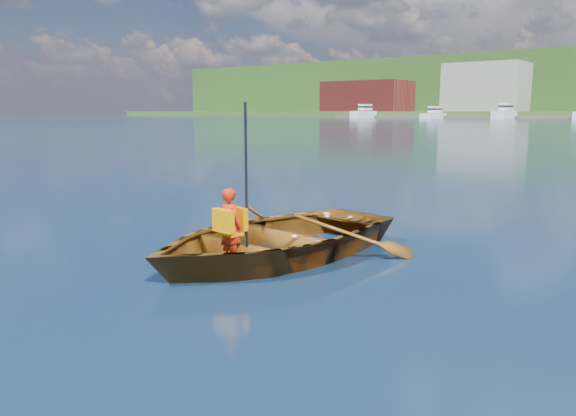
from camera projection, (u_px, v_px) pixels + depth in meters
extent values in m
plane|color=#0F2347|center=(332.00, 253.00, 8.40)|extent=(600.00, 600.00, 0.00)
imported|color=brown|center=(273.00, 238.00, 8.13)|extent=(3.62, 4.63, 0.87)
imported|color=red|center=(231.00, 226.00, 7.35)|extent=(0.40, 0.30, 1.02)
cube|color=#FF9A00|center=(223.00, 221.00, 7.25)|extent=(0.35, 0.15, 0.30)
cube|color=#FF9A00|center=(238.00, 218.00, 7.41)|extent=(0.35, 0.13, 0.30)
cube|color=#FF9A00|center=(231.00, 233.00, 7.36)|extent=(0.33, 0.26, 0.05)
cylinder|color=black|center=(246.00, 185.00, 7.25)|extent=(0.04, 0.04, 2.11)
cube|color=maroon|center=(367.00, 96.00, 190.60)|extent=(28.00, 16.00, 10.00)
cube|color=gray|center=(486.00, 87.00, 166.75)|extent=(22.00, 16.00, 14.00)
cube|color=white|center=(363.00, 115.00, 167.74)|extent=(3.07, 10.96, 2.31)
cube|color=white|center=(365.00, 107.00, 168.22)|extent=(2.15, 4.93, 1.80)
cube|color=black|center=(365.00, 107.00, 168.20)|extent=(2.21, 5.15, 0.50)
cube|color=white|center=(433.00, 116.00, 154.93)|extent=(3.15, 11.26, 1.60)
cube|color=white|center=(435.00, 110.00, 155.51)|extent=(2.21, 5.07, 1.80)
cube|color=black|center=(435.00, 109.00, 155.49)|extent=(2.27, 5.29, 0.50)
cube|color=white|center=(504.00, 116.00, 143.64)|extent=(3.29, 11.76, 2.28)
cube|color=white|center=(506.00, 107.00, 144.18)|extent=(2.31, 5.29, 1.80)
cube|color=black|center=(506.00, 106.00, 144.16)|extent=(2.37, 5.53, 0.50)
cylinder|color=#382314|center=(328.00, 102.00, 241.26)|extent=(0.80, 0.80, 3.99)
sphere|color=#23581E|center=(329.00, 89.00, 240.36)|extent=(7.44, 7.44, 7.44)
cylinder|color=#382314|center=(434.00, 76.00, 284.30)|extent=(0.80, 0.80, 2.81)
sphere|color=#23581E|center=(434.00, 68.00, 283.66)|extent=(5.25, 5.25, 5.25)
cylinder|color=#382314|center=(545.00, 73.00, 251.91)|extent=(0.80, 0.80, 2.49)
sphere|color=#23581E|center=(545.00, 65.00, 251.35)|extent=(4.65, 4.65, 4.65)
cylinder|color=#382314|center=(392.00, 89.00, 258.79)|extent=(0.80, 0.80, 2.93)
sphere|color=#23581E|center=(392.00, 80.00, 258.12)|extent=(5.48, 5.48, 5.48)
cylinder|color=#382314|center=(513.00, 90.00, 218.13)|extent=(0.80, 0.80, 2.80)
sphere|color=#23581E|center=(514.00, 80.00, 217.49)|extent=(5.23, 5.23, 5.23)
cylinder|color=#382314|center=(398.00, 85.00, 267.78)|extent=(0.80, 0.80, 2.79)
sphere|color=#23581E|center=(398.00, 77.00, 267.15)|extent=(5.21, 5.21, 5.21)
cylinder|color=#382314|center=(381.00, 101.00, 226.51)|extent=(0.80, 0.80, 4.04)
sphere|color=#23581E|center=(381.00, 87.00, 225.59)|extent=(7.53, 7.53, 7.53)
cylinder|color=#382314|center=(382.00, 81.00, 291.47)|extent=(0.80, 0.80, 2.54)
sphere|color=#23581E|center=(382.00, 74.00, 290.89)|extent=(4.75, 4.75, 4.75)
cylinder|color=#382314|center=(411.00, 74.00, 300.55)|extent=(0.80, 0.80, 3.69)
sphere|color=#23581E|center=(411.00, 64.00, 299.71)|extent=(6.88, 6.88, 6.88)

